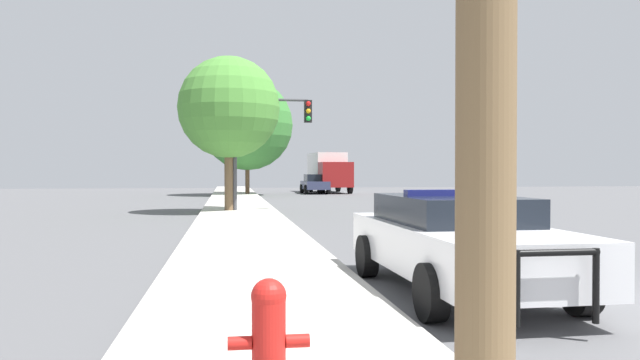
{
  "coord_description": "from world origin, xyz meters",
  "views": [
    {
      "loc": [
        -5.54,
        -6.9,
        1.72
      ],
      "look_at": [
        -2.17,
        15.95,
        1.36
      ],
      "focal_mm": 35.0,
      "sensor_mm": 36.0,
      "label": 1
    }
  ],
  "objects_px": {
    "police_car": "(456,240)",
    "traffic_light": "(267,129)",
    "fire_hydrant": "(269,337)",
    "tree_sidewalk_far": "(247,125)",
    "car_background_distant": "(315,183)",
    "box_truck": "(328,171)",
    "tree_sidewalk_mid": "(229,108)"
  },
  "relations": [
    {
      "from": "traffic_light",
      "to": "tree_sidewalk_mid",
      "type": "height_order",
      "value": "tree_sidewalk_mid"
    },
    {
      "from": "traffic_light",
      "to": "box_truck",
      "type": "distance_m",
      "value": 23.59
    },
    {
      "from": "box_truck",
      "to": "tree_sidewalk_mid",
      "type": "distance_m",
      "value": 24.05
    },
    {
      "from": "police_car",
      "to": "tree_sidewalk_far",
      "type": "relative_size",
      "value": 0.65
    },
    {
      "from": "car_background_distant",
      "to": "police_car",
      "type": "bearing_deg",
      "value": -94.72
    },
    {
      "from": "police_car",
      "to": "tree_sidewalk_far",
      "type": "height_order",
      "value": "tree_sidewalk_far"
    },
    {
      "from": "box_truck",
      "to": "tree_sidewalk_far",
      "type": "relative_size",
      "value": 0.92
    },
    {
      "from": "traffic_light",
      "to": "car_background_distant",
      "type": "bearing_deg",
      "value": 76.9
    },
    {
      "from": "fire_hydrant",
      "to": "tree_sidewalk_far",
      "type": "bearing_deg",
      "value": 88.47
    },
    {
      "from": "tree_sidewalk_mid",
      "to": "fire_hydrant",
      "type": "bearing_deg",
      "value": -89.36
    },
    {
      "from": "box_truck",
      "to": "tree_sidewalk_mid",
      "type": "xyz_separation_m",
      "value": [
        -7.68,
        -22.65,
        2.55
      ]
    },
    {
      "from": "fire_hydrant",
      "to": "box_truck",
      "type": "bearing_deg",
      "value": 80.3
    },
    {
      "from": "fire_hydrant",
      "to": "traffic_light",
      "type": "xyz_separation_m",
      "value": [
        1.3,
        20.83,
        2.78
      ]
    },
    {
      "from": "traffic_light",
      "to": "box_truck",
      "type": "bearing_deg",
      "value": 74.85
    },
    {
      "from": "traffic_light",
      "to": "box_truck",
      "type": "xyz_separation_m",
      "value": [
        6.15,
        22.71,
        -1.69
      ]
    },
    {
      "from": "traffic_light",
      "to": "tree_sidewalk_far",
      "type": "bearing_deg",
      "value": 90.86
    },
    {
      "from": "car_background_distant",
      "to": "tree_sidewalk_far",
      "type": "distance_m",
      "value": 7.1
    },
    {
      "from": "police_car",
      "to": "car_background_distant",
      "type": "relative_size",
      "value": 1.2
    },
    {
      "from": "traffic_light",
      "to": "tree_sidewalk_far",
      "type": "xyz_separation_m",
      "value": [
        -0.26,
        17.7,
        1.47
      ]
    },
    {
      "from": "police_car",
      "to": "traffic_light",
      "type": "xyz_separation_m",
      "value": [
        -1.6,
        16.69,
        2.62
      ]
    },
    {
      "from": "police_car",
      "to": "car_background_distant",
      "type": "height_order",
      "value": "police_car"
    },
    {
      "from": "car_background_distant",
      "to": "tree_sidewalk_mid",
      "type": "xyz_separation_m",
      "value": [
        -6.32,
        -20.5,
        3.47
      ]
    },
    {
      "from": "police_car",
      "to": "fire_hydrant",
      "type": "distance_m",
      "value": 5.06
    },
    {
      "from": "fire_hydrant",
      "to": "tree_sidewalk_mid",
      "type": "height_order",
      "value": "tree_sidewalk_mid"
    },
    {
      "from": "box_truck",
      "to": "tree_sidewalk_far",
      "type": "height_order",
      "value": "tree_sidewalk_far"
    },
    {
      "from": "traffic_light",
      "to": "tree_sidewalk_far",
      "type": "distance_m",
      "value": 17.77
    },
    {
      "from": "police_car",
      "to": "fire_hydrant",
      "type": "bearing_deg",
      "value": 53.91
    },
    {
      "from": "fire_hydrant",
      "to": "tree_sidewalk_far",
      "type": "relative_size",
      "value": 0.11
    },
    {
      "from": "fire_hydrant",
      "to": "car_background_distant",
      "type": "xyz_separation_m",
      "value": [
        6.08,
        41.4,
        0.17
      ]
    },
    {
      "from": "box_truck",
      "to": "fire_hydrant",
      "type": "bearing_deg",
      "value": 78.53
    },
    {
      "from": "car_background_distant",
      "to": "box_truck",
      "type": "xyz_separation_m",
      "value": [
        1.36,
        2.14,
        0.92
      ]
    },
    {
      "from": "police_car",
      "to": "fire_hydrant",
      "type": "relative_size",
      "value": 5.94
    }
  ]
}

